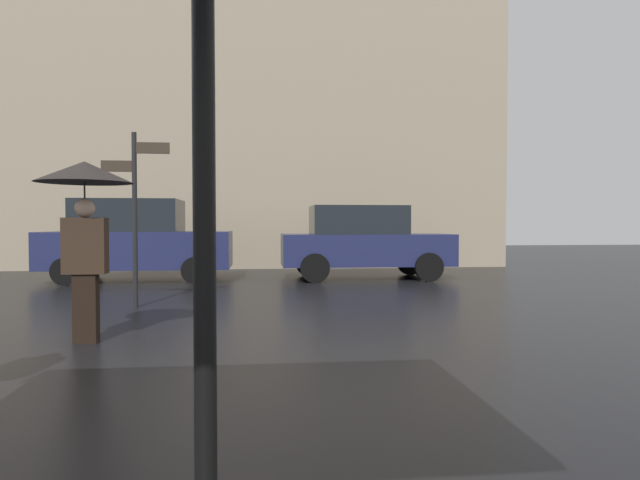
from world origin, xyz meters
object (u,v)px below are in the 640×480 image
parked_car_right (363,241)px  street_signpost (135,201)px  pedestrian_with_umbrella (85,197)px  parked_car_left (136,240)px

parked_car_right → street_signpost: size_ratio=1.46×
pedestrian_with_umbrella → parked_car_right: pedestrian_with_umbrella is taller
parked_car_left → parked_car_right: parked_car_left is taller
pedestrian_with_umbrella → parked_car_right: bearing=-135.5°
parked_car_left → street_signpost: size_ratio=1.53×
street_signpost → pedestrian_with_umbrella: bearing=-89.4°
parked_car_left → street_signpost: bearing=-73.1°
parked_car_left → street_signpost: street_signpost is taller
parked_car_left → parked_car_right: (5.50, -0.14, -0.05)m
pedestrian_with_umbrella → parked_car_right: 8.29m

